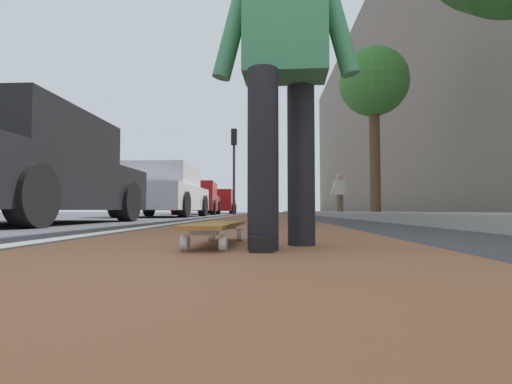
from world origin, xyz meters
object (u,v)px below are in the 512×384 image
object	(u,v)px
parked_car_near	(27,170)
parked_car_mid	(164,192)
skater_person	(284,54)
pedestrian_distant	(340,192)
skateboard	(217,227)
traffic_light	(234,155)
parked_car_end	(219,202)
parked_car_far	(198,199)
street_tree_mid	(374,84)

from	to	relation	value
parked_car_near	parked_car_mid	bearing A→B (deg)	-1.79
skater_person	pedestrian_distant	distance (m)	13.49
skateboard	traffic_light	bearing A→B (deg)	4.79
parked_car_near	parked_car_end	world-z (taller)	parked_car_near
skateboard	traffic_light	size ratio (longest dim) A/B	0.20
parked_car_near	skater_person	bearing A→B (deg)	-134.32
parked_car_far	pedestrian_distant	distance (m)	6.58
skateboard	street_tree_mid	size ratio (longest dim) A/B	0.18
skater_person	parked_car_mid	size ratio (longest dim) A/B	0.39
traffic_light	pedestrian_distant	distance (m)	6.51
parked_car_end	skater_person	bearing A→B (deg)	-171.94
skateboard	traffic_light	world-z (taller)	traffic_light
parked_car_mid	parked_car_far	distance (m)	6.52
parked_car_mid	pedestrian_distant	world-z (taller)	pedestrian_distant
skater_person	street_tree_mid	bearing A→B (deg)	-17.86
skater_person	parked_car_mid	distance (m)	9.91
parked_car_mid	parked_car_far	size ratio (longest dim) A/B	0.98
parked_car_end	traffic_light	size ratio (longest dim) A/B	0.97
skateboard	street_tree_mid	world-z (taller)	street_tree_mid
parked_car_near	parked_car_far	bearing A→B (deg)	0.01
parked_car_far	traffic_light	world-z (taller)	traffic_light
parked_car_mid	traffic_light	distance (m)	8.48
parked_car_mid	traffic_light	size ratio (longest dim) A/B	0.98
skateboard	parked_car_mid	xyz separation A→B (m)	(9.26, 2.78, 0.63)
parked_car_mid	parked_car_far	world-z (taller)	parked_car_mid
skater_person	parked_car_end	xyz separation A→B (m)	(22.29, 3.15, -0.24)
parked_car_end	street_tree_mid	bearing A→B (deg)	-155.74
pedestrian_distant	parked_car_near	bearing A→B (deg)	149.02
parked_car_near	pedestrian_distant	size ratio (longest dim) A/B	2.60
parked_car_far	parked_car_end	world-z (taller)	parked_car_far
parked_car_mid	skateboard	bearing A→B (deg)	-163.28
parked_car_mid	traffic_light	world-z (taller)	traffic_light
traffic_light	street_tree_mid	distance (m)	9.78
traffic_light	pedestrian_distant	bearing A→B (deg)	-133.56
skater_person	street_tree_mid	size ratio (longest dim) A/B	0.35
parked_car_mid	skater_person	bearing A→B (deg)	-161.62
skateboard	parked_car_mid	world-z (taller)	parked_car_mid
parked_car_far	traffic_light	bearing A→B (deg)	-44.36
skater_person	parked_car_near	size ratio (longest dim) A/B	0.40
skateboard	parked_car_far	world-z (taller)	parked_car_far
parked_car_end	pedestrian_distant	distance (m)	10.79
skater_person	street_tree_mid	xyz separation A→B (m)	(8.92, -2.87, 2.77)
parked_car_mid	parked_car_near	bearing A→B (deg)	178.21
skateboard	parked_car_mid	size ratio (longest dim) A/B	0.20
skater_person	skateboard	bearing A→B (deg)	66.69
street_tree_mid	pedestrian_distant	world-z (taller)	street_tree_mid
parked_car_end	pedestrian_distant	size ratio (longest dim) A/B	2.62
parked_car_end	street_tree_mid	distance (m)	14.98
parked_car_far	traffic_light	size ratio (longest dim) A/B	1.00
parked_car_near	traffic_light	bearing A→B (deg)	-6.09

